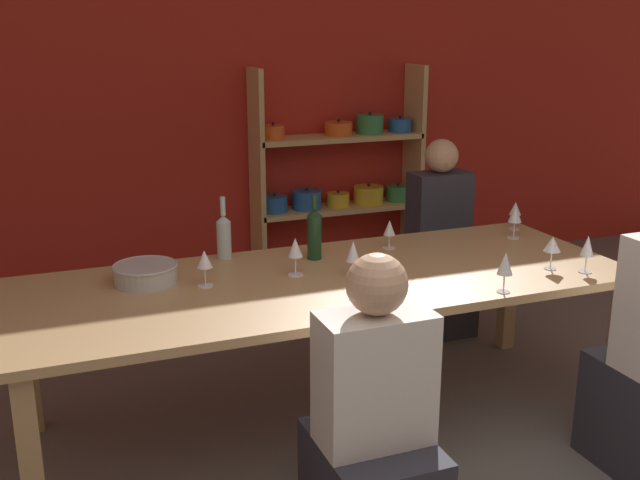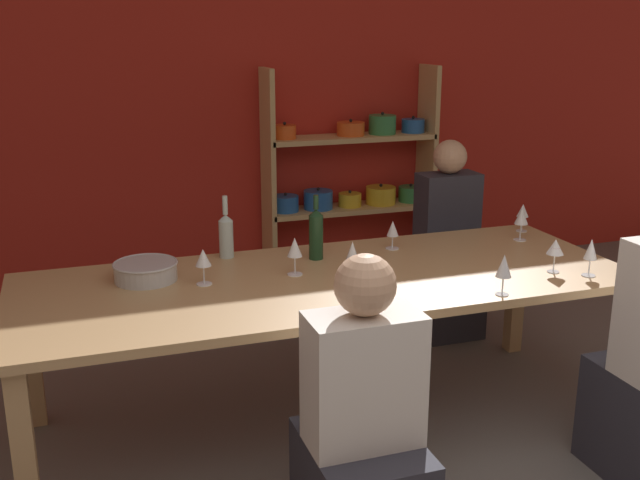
# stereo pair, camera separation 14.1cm
# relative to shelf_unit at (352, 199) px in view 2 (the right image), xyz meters

# --- Properties ---
(wall_back_red) EXTENTS (8.80, 0.06, 2.70)m
(wall_back_red) POSITION_rel_shelf_unit_xyz_m (-0.86, 0.20, 0.74)
(wall_back_red) COLOR red
(wall_back_red) RESTS_ON ground_plane
(shelf_unit) EXTENTS (1.28, 0.30, 1.58)m
(shelf_unit) POSITION_rel_shelf_unit_xyz_m (0.00, 0.00, 0.00)
(shelf_unit) COLOR tan
(shelf_unit) RESTS_ON ground_plane
(dining_table) EXTENTS (2.82, 1.06, 0.75)m
(dining_table) POSITION_rel_shelf_unit_xyz_m (-0.90, -2.00, 0.06)
(dining_table) COLOR tan
(dining_table) RESTS_ON ground_plane
(mixing_bowl) EXTENTS (0.29, 0.29, 0.09)m
(mixing_bowl) POSITION_rel_shelf_unit_xyz_m (-1.69, -1.77, 0.18)
(mixing_bowl) COLOR #B7BABC
(mixing_bowl) RESTS_ON dining_table
(wine_bottle_green) EXTENTS (0.07, 0.07, 0.31)m
(wine_bottle_green) POSITION_rel_shelf_unit_xyz_m (-1.27, -1.54, 0.25)
(wine_bottle_green) COLOR #B2C6C1
(wine_bottle_green) RESTS_ON dining_table
(wine_bottle_dark) EXTENTS (0.07, 0.07, 0.32)m
(wine_bottle_dark) POSITION_rel_shelf_unit_xyz_m (-0.85, -1.71, 0.27)
(wine_bottle_dark) COLOR #19381E
(wine_bottle_dark) RESTS_ON dining_table
(wine_glass_empty_a) EXTENTS (0.06, 0.06, 0.18)m
(wine_glass_empty_a) POSITION_rel_shelf_unit_xyz_m (0.25, -2.37, 0.26)
(wine_glass_empty_a) COLOR white
(wine_glass_empty_a) RESTS_ON dining_table
(wine_glass_red_a) EXTENTS (0.08, 0.08, 0.16)m
(wine_glass_red_a) POSITION_rel_shelf_unit_xyz_m (0.13, -2.27, 0.25)
(wine_glass_red_a) COLOR white
(wine_glass_red_a) RESTS_ON dining_table
(wine_glass_red_b) EXTENTS (0.07, 0.07, 0.15)m
(wine_glass_red_b) POSITION_rel_shelf_unit_xyz_m (-0.43, -1.68, 0.23)
(wine_glass_red_b) COLOR white
(wine_glass_red_b) RESTS_ON dining_table
(wine_glass_red_c) EXTENTS (0.07, 0.07, 0.18)m
(wine_glass_red_c) POSITION_rel_shelf_unit_xyz_m (0.29, -1.75, 0.26)
(wine_glass_red_c) COLOR white
(wine_glass_red_c) RESTS_ON dining_table
(wine_glass_empty_b) EXTENTS (0.07, 0.07, 0.18)m
(wine_glass_empty_b) POSITION_rel_shelf_unit_xyz_m (-0.26, -2.46, 0.26)
(wine_glass_empty_b) COLOR white
(wine_glass_empty_b) RESTS_ON dining_table
(wine_glass_white_a) EXTENTS (0.07, 0.07, 0.17)m
(wine_glass_white_a) POSITION_rel_shelf_unit_xyz_m (-0.78, -2.02, 0.25)
(wine_glass_white_a) COLOR white
(wine_glass_white_a) RESTS_ON dining_table
(wine_glass_red_d) EXTENTS (0.07, 0.07, 0.18)m
(wine_glass_red_d) POSITION_rel_shelf_unit_xyz_m (-1.03, -1.92, 0.26)
(wine_glass_red_d) COLOR white
(wine_glass_red_d) RESTS_ON dining_table
(wine_glass_empty_c) EXTENTS (0.07, 0.07, 0.16)m
(wine_glass_empty_c) POSITION_rel_shelf_unit_xyz_m (0.40, -1.60, 0.25)
(wine_glass_empty_c) COLOR white
(wine_glass_empty_c) RESTS_ON dining_table
(wine_glass_red_e) EXTENTS (0.07, 0.07, 0.16)m
(wine_glass_red_e) POSITION_rel_shelf_unit_xyz_m (-1.45, -1.92, 0.25)
(wine_glass_red_e) COLOR white
(wine_glass_red_e) RESTS_ON dining_table
(person_near_a) EXTENTS (0.40, 0.51, 1.12)m
(person_near_a) POSITION_rel_shelf_unit_xyz_m (-1.06, -2.85, -0.20)
(person_near_a) COLOR #2D2D38
(person_near_a) RESTS_ON ground_plane
(person_far_a) EXTENTS (0.36, 0.45, 1.21)m
(person_far_a) POSITION_rel_shelf_unit_xyz_m (0.18, -1.14, -0.16)
(person_far_a) COLOR #2D2D38
(person_far_a) RESTS_ON ground_plane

